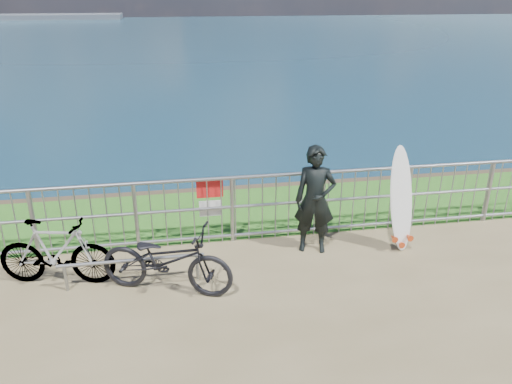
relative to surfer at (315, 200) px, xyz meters
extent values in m
plane|color=#28661C|center=(-0.71, 1.60, -0.84)|extent=(120.00, 120.00, 0.00)
cube|color=brown|center=(-0.71, 2.80, -3.35)|extent=(120.00, 0.30, 5.00)
plane|color=navy|center=(-0.71, 88.90, -5.85)|extent=(260.00, 260.00, 0.00)
cube|color=#565E68|center=(-50.71, 166.90, -5.10)|extent=(70.00, 12.00, 1.50)
cylinder|color=gray|center=(-0.71, 0.50, 0.25)|extent=(10.00, 0.06, 0.06)
cylinder|color=gray|center=(-0.71, 0.50, -0.24)|extent=(10.00, 0.05, 0.05)
cylinder|color=gray|center=(-0.71, 0.50, -0.75)|extent=(10.00, 0.05, 0.05)
cylinder|color=gray|center=(-4.21, 0.50, -0.30)|extent=(0.06, 0.06, 1.10)
cylinder|color=gray|center=(-2.71, 0.50, -0.30)|extent=(0.06, 0.06, 1.10)
cylinder|color=gray|center=(-1.21, 0.50, -0.30)|extent=(0.06, 0.06, 1.10)
cylinder|color=gray|center=(0.29, 0.50, -0.30)|extent=(0.06, 0.06, 1.10)
cylinder|color=gray|center=(1.79, 0.50, -0.30)|extent=(0.06, 0.06, 1.10)
cylinder|color=gray|center=(3.29, 0.50, -0.30)|extent=(0.06, 0.06, 1.10)
cube|color=red|center=(-1.55, 0.56, 0.07)|extent=(0.42, 0.02, 0.30)
cube|color=white|center=(-1.55, 0.56, 0.07)|extent=(0.38, 0.01, 0.08)
cube|color=white|center=(-1.55, 0.56, -0.27)|extent=(0.36, 0.02, 0.26)
imported|color=black|center=(0.00, 0.00, 0.00)|extent=(0.70, 0.56, 1.70)
ellipsoid|color=white|center=(1.33, -0.14, -0.02)|extent=(0.52, 0.49, 1.66)
cone|color=#BF3A14|center=(1.21, -0.26, -0.61)|extent=(0.10, 0.18, 0.10)
cone|color=#BF3A14|center=(1.46, -0.26, -0.61)|extent=(0.10, 0.18, 0.10)
cone|color=#BF3A14|center=(1.33, -0.26, -0.72)|extent=(0.10, 0.18, 0.10)
imported|color=black|center=(-2.26, -0.80, -0.37)|extent=(1.93, 1.25, 0.96)
imported|color=black|center=(-3.75, -0.33, -0.36)|extent=(1.67, 0.77, 0.97)
cylinder|color=gray|center=(-2.74, -0.56, -0.46)|extent=(1.97, 0.05, 0.05)
cylinder|color=gray|center=(-3.62, -0.56, -0.66)|extent=(0.04, 0.04, 0.38)
cylinder|color=gray|center=(-1.85, -0.56, -0.66)|extent=(0.04, 0.04, 0.38)
camera|label=1|loc=(-2.08, -6.72, 2.98)|focal=35.00mm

